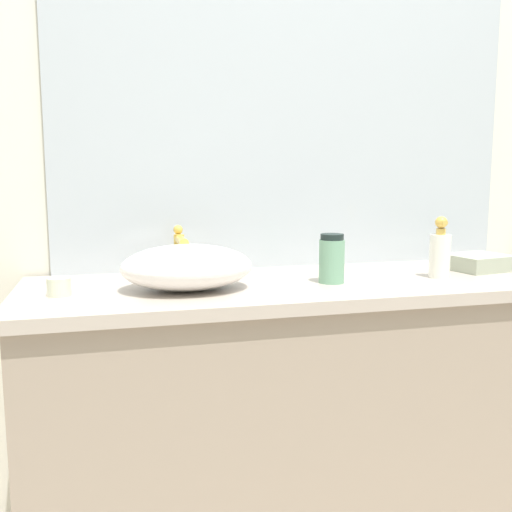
{
  "coord_description": "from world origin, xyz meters",
  "views": [
    {
      "loc": [
        -0.61,
        -1.11,
        1.18
      ],
      "look_at": [
        -0.21,
        0.4,
        0.96
      ],
      "focal_mm": 39.76,
      "sensor_mm": 36.0,
      "label": 1
    }
  ],
  "objects_px": {
    "soap_dispenser": "(440,252)",
    "candle_jar": "(59,287)",
    "lotion_bottle": "(332,259)",
    "folded_hand_towel": "(478,262)",
    "sink_basin": "(187,267)"
  },
  "relations": [
    {
      "from": "sink_basin",
      "to": "folded_hand_towel",
      "type": "xyz_separation_m",
      "value": [
        0.95,
        0.08,
        -0.04
      ]
    },
    {
      "from": "lotion_bottle",
      "to": "soap_dispenser",
      "type": "bearing_deg",
      "value": -0.76
    },
    {
      "from": "soap_dispenser",
      "to": "candle_jar",
      "type": "relative_size",
      "value": 3.07
    },
    {
      "from": "soap_dispenser",
      "to": "folded_hand_towel",
      "type": "xyz_separation_m",
      "value": [
        0.2,
        0.09,
        -0.05
      ]
    },
    {
      "from": "soap_dispenser",
      "to": "folded_hand_towel",
      "type": "bearing_deg",
      "value": 24.9
    },
    {
      "from": "candle_jar",
      "to": "lotion_bottle",
      "type": "bearing_deg",
      "value": -0.74
    },
    {
      "from": "soap_dispenser",
      "to": "candle_jar",
      "type": "height_order",
      "value": "soap_dispenser"
    },
    {
      "from": "lotion_bottle",
      "to": "candle_jar",
      "type": "distance_m",
      "value": 0.73
    },
    {
      "from": "candle_jar",
      "to": "folded_hand_towel",
      "type": "xyz_separation_m",
      "value": [
        1.27,
        0.08,
        0.0
      ]
    },
    {
      "from": "sink_basin",
      "to": "lotion_bottle",
      "type": "bearing_deg",
      "value": -1.17
    },
    {
      "from": "sink_basin",
      "to": "candle_jar",
      "type": "height_order",
      "value": "sink_basin"
    },
    {
      "from": "sink_basin",
      "to": "soap_dispenser",
      "type": "distance_m",
      "value": 0.75
    },
    {
      "from": "sink_basin",
      "to": "candle_jar",
      "type": "bearing_deg",
      "value": 179.81
    },
    {
      "from": "sink_basin",
      "to": "soap_dispenser",
      "type": "xyz_separation_m",
      "value": [
        0.75,
        -0.01,
        0.02
      ]
    },
    {
      "from": "candle_jar",
      "to": "soap_dispenser",
      "type": "bearing_deg",
      "value": -0.74
    }
  ]
}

